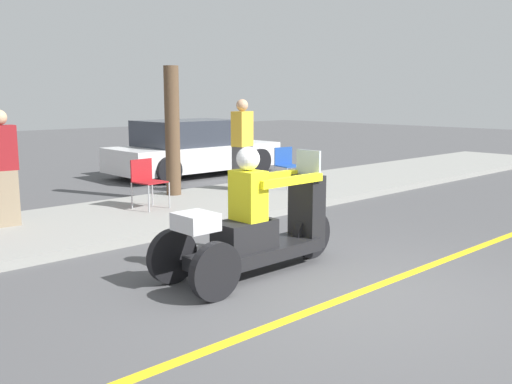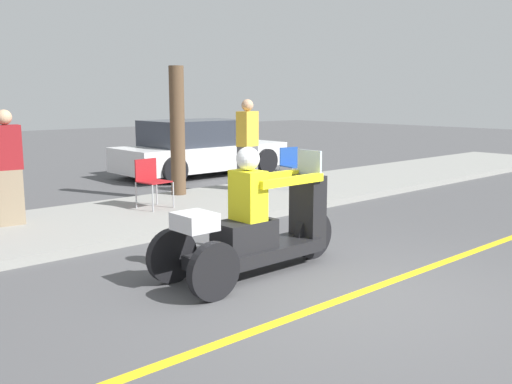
% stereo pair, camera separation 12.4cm
% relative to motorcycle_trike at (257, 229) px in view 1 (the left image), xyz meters
% --- Properties ---
extents(ground_plane, '(60.00, 60.00, 0.00)m').
position_rel_motorcycle_trike_xyz_m(ground_plane, '(0.23, -1.20, -0.51)').
color(ground_plane, '#4C4C4F').
extents(lane_stripe, '(24.00, 0.12, 0.01)m').
position_rel_motorcycle_trike_xyz_m(lane_stripe, '(-0.01, -1.20, -0.51)').
color(lane_stripe, gold).
rests_on(lane_stripe, ground).
extents(sidewalk_strip, '(28.00, 2.80, 0.12)m').
position_rel_motorcycle_trike_xyz_m(sidewalk_strip, '(0.23, 3.40, -0.45)').
color(sidewalk_strip, gray).
rests_on(sidewalk_strip, ground).
extents(motorcycle_trike, '(2.42, 0.84, 1.45)m').
position_rel_motorcycle_trike_xyz_m(motorcycle_trike, '(0.00, 0.00, 0.00)').
color(motorcycle_trike, black).
rests_on(motorcycle_trike, ground).
extents(spectator_with_child, '(0.43, 0.29, 1.68)m').
position_rel_motorcycle_trike_xyz_m(spectator_with_child, '(-1.39, 3.88, 0.42)').
color(spectator_with_child, gray).
rests_on(spectator_with_child, sidewalk_strip).
extents(spectator_mid_group, '(0.48, 0.36, 1.81)m').
position_rel_motorcycle_trike_xyz_m(spectator_mid_group, '(3.30, 3.96, 0.48)').
color(spectator_mid_group, '#515156').
rests_on(spectator_mid_group, sidewalk_strip).
extents(folding_chair_set_back, '(0.51, 0.51, 0.82)m').
position_rel_motorcycle_trike_xyz_m(folding_chair_set_back, '(0.85, 3.63, 0.12)').
color(folding_chair_set_back, '#A5A8AD').
rests_on(folding_chair_set_back, sidewalk_strip).
extents(folding_chair_curbside, '(0.53, 0.53, 0.82)m').
position_rel_motorcycle_trike_xyz_m(folding_chair_curbside, '(4.19, 3.58, 0.12)').
color(folding_chair_curbside, '#A5A8AD').
rests_on(folding_chair_curbside, sidewalk_strip).
extents(parked_car_lot_right, '(4.38, 1.98, 1.40)m').
position_rel_motorcycle_trike_xyz_m(parked_car_lot_right, '(4.36, 7.05, 0.16)').
color(parked_car_lot_right, silver).
rests_on(parked_car_lot_right, ground).
extents(tree_trunk, '(0.28, 0.28, 2.43)m').
position_rel_motorcycle_trike_xyz_m(tree_trunk, '(1.94, 4.42, 0.82)').
color(tree_trunk, brown).
rests_on(tree_trunk, sidewalk_strip).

